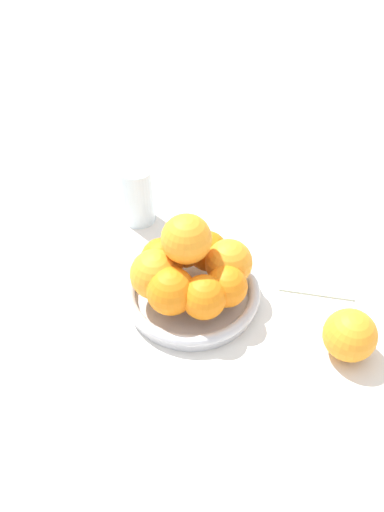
# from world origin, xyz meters

# --- Properties ---
(ground_plane) EXTENTS (4.00, 4.00, 0.00)m
(ground_plane) POSITION_xyz_m (0.00, 0.00, 0.00)
(ground_plane) COLOR silver
(fruit_bowl) EXTENTS (0.23, 0.23, 0.03)m
(fruit_bowl) POSITION_xyz_m (0.00, 0.00, 0.02)
(fruit_bowl) COLOR silver
(fruit_bowl) RESTS_ON ground_plane
(orange_pile) EXTENTS (0.19, 0.19, 0.14)m
(orange_pile) POSITION_xyz_m (0.00, -0.00, 0.08)
(orange_pile) COLOR orange
(orange_pile) RESTS_ON fruit_bowl
(stray_orange) EXTENTS (0.08, 0.08, 0.08)m
(stray_orange) POSITION_xyz_m (-0.05, 0.26, 0.04)
(stray_orange) COLOR orange
(stray_orange) RESTS_ON ground_plane
(drinking_glass) EXTENTS (0.07, 0.07, 0.12)m
(drinking_glass) POSITION_xyz_m (-0.11, -0.22, 0.06)
(drinking_glass) COLOR silver
(drinking_glass) RESTS_ON ground_plane
(napkin_folded) EXTENTS (0.17, 0.17, 0.01)m
(napkin_folded) POSITION_xyz_m (-0.19, 0.14, 0.00)
(napkin_folded) COLOR silver
(napkin_folded) RESTS_ON ground_plane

